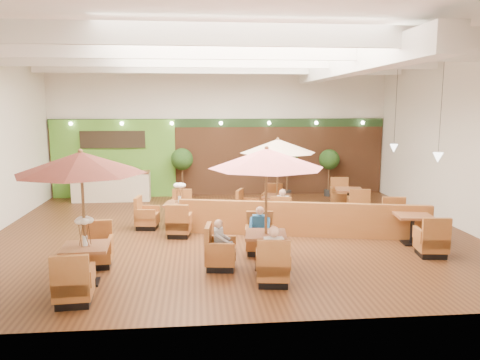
{
  "coord_description": "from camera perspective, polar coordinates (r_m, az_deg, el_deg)",
  "views": [
    {
      "loc": [
        -1.02,
        -13.6,
        3.75
      ],
      "look_at": [
        0.3,
        0.5,
        1.5
      ],
      "focal_mm": 35.0,
      "sensor_mm": 36.0,
      "label": 1
    }
  ],
  "objects": [
    {
      "name": "diner_1",
      "position": [
        11.94,
        2.41,
        -5.55
      ],
      "size": [
        0.41,
        0.35,
        0.76
      ],
      "rotation": [
        0.0,
        0.0,
        2.94
      ],
      "color": "#225B93",
      "rests_on": "ground"
    },
    {
      "name": "table_0",
      "position": [
        10.17,
        -18.7,
        -0.35
      ],
      "size": [
        2.67,
        2.85,
        2.88
      ],
      "rotation": [
        0.0,
        0.0,
        0.08
      ],
      "color": "brown",
      "rests_on": "ground"
    },
    {
      "name": "topiary_2",
      "position": [
        19.82,
        10.82,
        2.26
      ],
      "size": [
        0.85,
        0.85,
        1.97
      ],
      "color": "black",
      "rests_on": "ground"
    },
    {
      "name": "table_4",
      "position": [
        13.68,
        20.25,
        -5.7
      ],
      "size": [
        1.06,
        2.88,
        1.06
      ],
      "rotation": [
        0.0,
        0.0,
        -0.13
      ],
      "color": "brown",
      "rests_on": "ground"
    },
    {
      "name": "diner_2",
      "position": [
        10.84,
        -2.38,
        -7.15
      ],
      "size": [
        0.28,
        0.35,
        0.72
      ],
      "rotation": [
        0.0,
        0.0,
        4.71
      ],
      "color": "gray",
      "rests_on": "ground"
    },
    {
      "name": "topiary_0",
      "position": [
        19.04,
        -7.07,
        2.28
      ],
      "size": [
        0.89,
        0.89,
        2.06
      ],
      "color": "black",
      "rests_on": "ground"
    },
    {
      "name": "diner_4",
      "position": [
        14.71,
        5.22,
        -2.85
      ],
      "size": [
        0.41,
        0.38,
        0.73
      ],
      "rotation": [
        0.0,
        0.0,
        -0.39
      ],
      "color": "white",
      "rests_on": "ground"
    },
    {
      "name": "booth_divider",
      "position": [
        13.7,
        7.57,
        -4.77
      ],
      "size": [
        7.11,
        1.74,
        1.0
      ],
      "primitive_type": "cube",
      "rotation": [
        0.0,
        0.0,
        -0.22
      ],
      "color": "brown",
      "rests_on": "ground"
    },
    {
      "name": "table_2",
      "position": [
        15.47,
        4.36,
        2.35
      ],
      "size": [
        2.68,
        2.83,
        2.73
      ],
      "rotation": [
        0.0,
        0.0,
        -0.35
      ],
      "color": "brown",
      "rests_on": "ground"
    },
    {
      "name": "service_counter",
      "position": [
        19.26,
        -15.38,
        -0.76
      ],
      "size": [
        3.0,
        0.75,
        1.18
      ],
      "color": "beige",
      "rests_on": "ground"
    },
    {
      "name": "table_3",
      "position": [
        14.62,
        -8.37,
        -4.08
      ],
      "size": [
        1.87,
        2.74,
        1.57
      ],
      "rotation": [
        0.0,
        0.0,
        -0.13
      ],
      "color": "brown",
      "rests_on": "ground"
    },
    {
      "name": "table_1",
      "position": [
        10.65,
        2.82,
        -0.19
      ],
      "size": [
        2.76,
        2.87,
        2.86
      ],
      "rotation": [
        0.0,
        0.0,
        -0.13
      ],
      "color": "brown",
      "rests_on": "ground"
    },
    {
      "name": "diner_3",
      "position": [
        14.71,
        5.22,
        -2.87
      ],
      "size": [
        0.4,
        0.38,
        0.71
      ],
      "rotation": [
        0.0,
        0.0,
        -0.44
      ],
      "color": "#225B93",
      "rests_on": "ground"
    },
    {
      "name": "room",
      "position": [
        14.87,
        -0.46,
        8.56
      ],
      "size": [
        14.04,
        14.0,
        5.52
      ],
      "color": "#381E0F",
      "rests_on": "ground"
    },
    {
      "name": "table_5",
      "position": [
        17.25,
        13.08,
        -2.43
      ],
      "size": [
        1.1,
        2.87,
        1.03
      ],
      "rotation": [
        0.0,
        0.0,
        -0.22
      ],
      "color": "brown",
      "rests_on": "ground"
    },
    {
      "name": "diner_0",
      "position": [
        9.94,
        4.06,
        -8.45
      ],
      "size": [
        0.4,
        0.32,
        0.82
      ],
      "rotation": [
        0.0,
        0.0,
        0.03
      ],
      "color": "white",
      "rests_on": "ground"
    },
    {
      "name": "topiary_1",
      "position": [
        19.4,
        5.81,
        2.31
      ],
      "size": [
        0.87,
        0.87,
        2.01
      ],
      "color": "black",
      "rests_on": "ground"
    }
  ]
}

